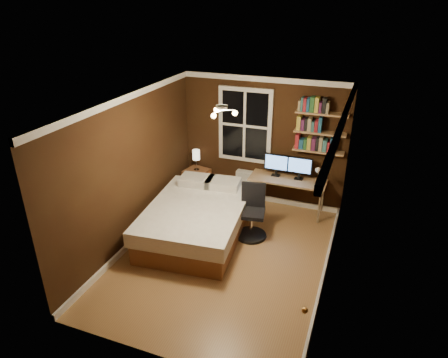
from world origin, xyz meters
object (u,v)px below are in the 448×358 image
(radiator, at_px, (246,186))
(monitor_right, at_px, (300,168))
(desk, at_px, (287,182))
(monitor_left, at_px, (276,165))
(bed, at_px, (197,219))
(bedside_lamp, at_px, (196,160))
(nightstand, at_px, (197,182))
(desk_lamp, at_px, (318,176))
(office_chair, at_px, (252,217))

(radiator, distance_m, monitor_right, 1.21)
(desk, xyz_separation_m, monitor_left, (-0.25, 0.07, 0.28))
(monitor_right, bearing_deg, radiator, 174.40)
(bed, height_order, radiator, bed)
(bedside_lamp, xyz_separation_m, desk, (1.90, -0.04, -0.15))
(bed, xyz_separation_m, nightstand, (-0.64, 1.44, -0.04))
(monitor_left, bearing_deg, nightstand, -178.84)
(nightstand, bearing_deg, bedside_lamp, 0.00)
(desk, bearing_deg, monitor_right, 20.42)
(bed, bearing_deg, desk_lamp, 28.34)
(bedside_lamp, bearing_deg, monitor_right, 0.92)
(radiator, bearing_deg, desk, -11.47)
(bed, height_order, desk_lamp, desk_lamp)
(radiator, distance_m, monitor_left, 0.85)
(monitor_right, height_order, desk_lamp, same)
(bed, bearing_deg, radiator, 70.24)
(bed, xyz_separation_m, bedside_lamp, (-0.64, 1.44, 0.46))
(bedside_lamp, relative_size, radiator, 0.69)
(desk, bearing_deg, bed, -131.95)
(monitor_left, bearing_deg, office_chair, -95.86)
(bedside_lamp, height_order, desk_lamp, desk_lamp)
(radiator, xyz_separation_m, office_chair, (0.49, -1.24, 0.04))
(nightstand, bearing_deg, office_chair, -23.33)
(monitor_left, xyz_separation_m, desk_lamp, (0.82, -0.24, 0.00))
(monitor_right, bearing_deg, desk_lamp, -32.50)
(desk, relative_size, office_chair, 1.50)
(office_chair, bearing_deg, monitor_left, 73.30)
(radiator, xyz_separation_m, desk, (0.86, -0.17, 0.30))
(bed, relative_size, office_chair, 2.44)
(desk, bearing_deg, nightstand, 178.85)
(nightstand, bearing_deg, desk, 11.41)
(bed, xyz_separation_m, monitor_right, (1.45, 1.47, 0.58))
(office_chair, bearing_deg, desk, 60.18)
(bedside_lamp, bearing_deg, desk_lamp, -4.77)
(nightstand, xyz_separation_m, desk, (1.90, -0.04, 0.34))
(desk_lamp, bearing_deg, office_chair, -136.03)
(nightstand, relative_size, monitor_right, 1.19)
(desk, distance_m, monitor_left, 0.38)
(bedside_lamp, bearing_deg, office_chair, -35.89)
(bed, relative_size, desk, 1.63)
(bed, height_order, monitor_right, monitor_right)
(desk_lamp, xyz_separation_m, office_chair, (-0.93, -0.90, -0.54))
(radiator, height_order, office_chair, office_chair)
(bedside_lamp, xyz_separation_m, desk_lamp, (2.47, -0.21, 0.13))
(bed, distance_m, desk, 1.90)
(nightstand, bearing_deg, monitor_left, 13.72)
(desk_lamp, bearing_deg, monitor_left, 163.71)
(monitor_left, bearing_deg, monitor_right, 0.00)
(nightstand, xyz_separation_m, bedside_lamp, (0.00, 0.00, 0.49))
(desk, height_order, desk_lamp, desk_lamp)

